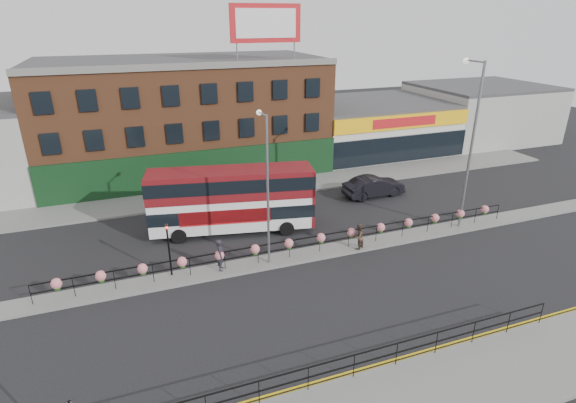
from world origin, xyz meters
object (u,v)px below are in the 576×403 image
object	(u,v)px
lamp_column_east	(471,132)
pedestrian_b	(359,237)
pedestrian_a	(220,255)
lamp_column_west	(266,178)
car	(374,186)
double_decker_bus	(232,194)

from	to	relation	value
lamp_column_east	pedestrian_b	bearing A→B (deg)	-174.84
pedestrian_a	lamp_column_east	xyz separation A→B (m)	(16.87, 0.25, 5.64)
lamp_column_west	pedestrian_a	bearing A→B (deg)	-179.02
pedestrian_a	pedestrian_b	bearing A→B (deg)	-78.60
pedestrian_b	lamp_column_east	xyz separation A→B (m)	(8.21, 0.74, 5.77)
car	pedestrian_b	xyz separation A→B (m)	(-5.69, -7.83, 0.14)
double_decker_bus	pedestrian_a	distance (m)	5.60
car	lamp_column_east	size ratio (longest dim) A/B	0.46
pedestrian_a	double_decker_bus	bearing A→B (deg)	-7.07
pedestrian_b	lamp_column_west	size ratio (longest dim) A/B	0.19
double_decker_bus	pedestrian_b	size ratio (longest dim) A/B	6.73
pedestrian_b	lamp_column_west	xyz separation A→B (m)	(-5.80, 0.54, 4.41)
pedestrian_a	lamp_column_east	world-z (taller)	lamp_column_east
double_decker_bus	pedestrian_b	distance (m)	8.80
lamp_column_east	car	bearing A→B (deg)	109.58
car	lamp_column_west	size ratio (longest dim) A/B	0.58
lamp_column_west	lamp_column_east	size ratio (longest dim) A/B	0.80
car	pedestrian_a	world-z (taller)	pedestrian_a
car	lamp_column_east	world-z (taller)	lamp_column_east
car	pedestrian_b	distance (m)	9.68
car	lamp_column_west	distance (m)	14.35
double_decker_bus	car	world-z (taller)	double_decker_bus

